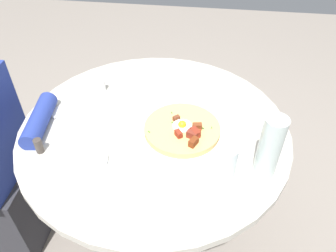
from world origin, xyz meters
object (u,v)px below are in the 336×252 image
(dining_table, at_px, (155,158))
(salt_shaker, at_px, (102,85))
(fork, at_px, (72,107))
(water_glass, at_px, (226,162))
(knife, at_px, (78,110))
(pizza_plate, at_px, (182,132))
(breakfast_pizza, at_px, (183,129))
(bread_plate, at_px, (84,161))
(water_bottle, at_px, (270,147))
(pepper_shaker, at_px, (39,146))

(dining_table, relative_size, salt_shaker, 19.63)
(fork, xyz_separation_m, water_glass, (-0.27, -0.61, 0.06))
(knife, bearing_deg, pizza_plate, 109.85)
(breakfast_pizza, distance_m, water_glass, 0.24)
(bread_plate, xyz_separation_m, water_bottle, (0.04, -0.60, 0.11))
(water_glass, height_order, water_bottle, water_bottle)
(water_bottle, bearing_deg, breakfast_pizza, 62.72)
(knife, relative_size, pepper_shaker, 3.20)
(dining_table, xyz_separation_m, water_glass, (-0.21, -0.26, 0.24))
(salt_shaker, height_order, pepper_shaker, pepper_shaker)
(salt_shaker, xyz_separation_m, pepper_shaker, (-0.39, 0.12, 0.00))
(dining_table, height_order, knife, knife)
(bread_plate, bearing_deg, fork, 26.94)
(knife, bearing_deg, fork, -90.00)
(water_glass, bearing_deg, breakfast_pizza, 40.77)
(pizza_plate, height_order, water_glass, water_glass)
(pizza_plate, xyz_separation_m, salt_shaker, (0.23, 0.37, 0.02))
(pizza_plate, bearing_deg, breakfast_pizza, -138.15)
(bread_plate, distance_m, pepper_shaker, 0.17)
(water_glass, xyz_separation_m, salt_shaker, (0.41, 0.52, -0.04))
(bread_plate, xyz_separation_m, water_glass, (0.00, -0.47, 0.06))
(water_bottle, height_order, salt_shaker, water_bottle)
(fork, distance_m, water_bottle, 0.79)
(bread_plate, xyz_separation_m, pepper_shaker, (0.03, 0.17, 0.02))
(dining_table, height_order, breakfast_pizza, breakfast_pizza)
(fork, bearing_deg, bread_plate, 56.88)
(dining_table, distance_m, salt_shaker, 0.39)
(bread_plate, distance_m, knife, 0.28)
(dining_table, relative_size, pepper_shaker, 18.09)
(fork, distance_m, pepper_shaker, 0.25)
(knife, relative_size, salt_shaker, 3.47)
(water_glass, relative_size, water_bottle, 0.56)
(dining_table, relative_size, fork, 5.66)
(water_glass, height_order, salt_shaker, water_glass)
(knife, bearing_deg, pepper_shaker, 16.40)
(breakfast_pizza, bearing_deg, salt_shaker, 57.90)
(pizza_plate, distance_m, water_glass, 0.24)
(bread_plate, relative_size, water_glass, 1.30)
(dining_table, height_order, pepper_shaker, pepper_shaker)
(breakfast_pizza, bearing_deg, pepper_shaker, 107.65)
(bread_plate, height_order, knife, bread_plate)
(bread_plate, distance_m, water_bottle, 0.61)
(bread_plate, bearing_deg, pepper_shaker, 80.80)
(pizza_plate, height_order, knife, pizza_plate)
(dining_table, xyz_separation_m, breakfast_pizza, (-0.03, -0.11, 0.20))
(water_glass, distance_m, salt_shaker, 0.66)
(pizza_plate, distance_m, pepper_shaker, 0.51)
(water_bottle, distance_m, salt_shaker, 0.76)
(bread_plate, relative_size, pepper_shaker, 2.91)
(fork, bearing_deg, pizza_plate, 108.35)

